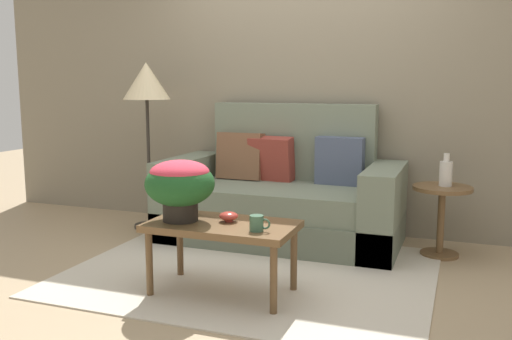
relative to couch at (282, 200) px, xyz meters
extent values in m
plane|color=tan|center=(0.06, -0.79, -0.34)|extent=(14.00, 14.00, 0.00)
cube|color=gray|center=(0.06, 0.49, 1.05)|extent=(6.40, 0.12, 2.79)
cube|color=beige|center=(0.06, -0.87, -0.34)|extent=(2.46, 1.96, 0.01)
cube|color=#626B59|center=(0.00, -0.07, -0.21)|extent=(1.96, 0.93, 0.26)
cube|color=slate|center=(0.00, -0.09, 0.02)|extent=(1.44, 0.83, 0.21)
cube|color=slate|center=(0.00, 0.31, 0.34)|extent=(1.44, 0.17, 0.90)
cube|color=slate|center=(-0.85, -0.07, -0.01)|extent=(0.26, 0.93, 0.67)
cube|color=slate|center=(0.85, -0.07, -0.01)|extent=(0.26, 0.93, 0.67)
cube|color=brown|center=(-0.43, 0.15, 0.33)|extent=(0.41, 0.19, 0.42)
cube|color=#4C5670|center=(0.45, 0.17, 0.33)|extent=(0.40, 0.14, 0.40)
cube|color=#93382D|center=(-0.15, 0.16, 0.32)|extent=(0.39, 0.22, 0.39)
cylinder|color=brown|center=(-0.37, -1.52, -0.13)|extent=(0.04, 0.04, 0.41)
cylinder|color=brown|center=(0.44, -1.52, -0.13)|extent=(0.04, 0.04, 0.41)
cylinder|color=brown|center=(-0.37, -1.12, -0.13)|extent=(0.04, 0.04, 0.41)
cylinder|color=brown|center=(0.44, -1.12, -0.13)|extent=(0.04, 0.04, 0.41)
cube|color=brown|center=(0.04, -1.32, 0.10)|extent=(0.91, 0.50, 0.04)
cylinder|color=brown|center=(1.28, -0.02, -0.33)|extent=(0.29, 0.29, 0.03)
cylinder|color=brown|center=(1.28, -0.02, -0.07)|extent=(0.05, 0.05, 0.49)
cylinder|color=brown|center=(1.28, -0.02, 0.19)|extent=(0.44, 0.44, 0.03)
cylinder|color=#2D2823|center=(-1.25, -0.05, -0.33)|extent=(0.29, 0.29, 0.03)
cylinder|color=#2D2823|center=(-1.25, -0.05, 0.26)|extent=(0.03, 0.03, 1.14)
cone|color=beige|center=(-1.25, -0.05, 0.99)|extent=(0.42, 0.42, 0.32)
cylinder|color=black|center=(-0.23, -1.36, 0.19)|extent=(0.22, 0.22, 0.14)
ellipsoid|color=#1E5123|center=(-0.23, -1.36, 0.35)|extent=(0.43, 0.43, 0.28)
ellipsoid|color=#DB384C|center=(-0.23, -1.36, 0.42)|extent=(0.37, 0.37, 0.15)
cylinder|color=#3D664C|center=(0.31, -1.43, 0.16)|extent=(0.08, 0.08, 0.09)
torus|color=#3D664C|center=(0.36, -1.43, 0.16)|extent=(0.06, 0.01, 0.06)
cylinder|color=#B2382D|center=(0.06, -1.28, 0.13)|extent=(0.05, 0.05, 0.02)
ellipsoid|color=#B2382D|center=(0.06, -1.28, 0.15)|extent=(0.12, 0.12, 0.05)
cylinder|color=silver|center=(1.29, 0.00, 0.29)|extent=(0.10, 0.10, 0.19)
cylinder|color=silver|center=(1.29, 0.00, 0.42)|extent=(0.04, 0.04, 0.06)
camera|label=1|loc=(1.41, -4.39, 0.97)|focal=39.28mm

